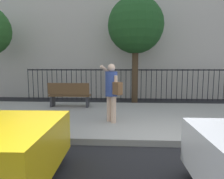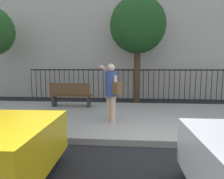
% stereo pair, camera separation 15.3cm
% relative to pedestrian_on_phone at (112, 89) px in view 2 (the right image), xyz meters
% --- Properties ---
extents(ground_plane, '(60.00, 60.00, 0.00)m').
position_rel_pedestrian_on_phone_xyz_m(ground_plane, '(1.34, -1.35, -1.11)').
color(ground_plane, black).
extents(sidewalk, '(28.00, 4.40, 0.15)m').
position_rel_pedestrian_on_phone_xyz_m(sidewalk, '(1.34, 0.85, -1.04)').
color(sidewalk, '#9E9B93').
rests_on(sidewalk, ground).
extents(building_facade, '(28.00, 4.00, 9.61)m').
position_rel_pedestrian_on_phone_xyz_m(building_facade, '(1.34, 7.15, 3.69)').
color(building_facade, beige).
rests_on(building_facade, ground).
extents(iron_fence, '(12.03, 0.04, 1.60)m').
position_rel_pedestrian_on_phone_xyz_m(iron_fence, '(1.34, 4.55, -0.09)').
color(iron_fence, black).
rests_on(iron_fence, ground).
extents(pedestrian_on_phone, '(0.66, 0.70, 1.66)m').
position_rel_pedestrian_on_phone_xyz_m(pedestrian_on_phone, '(0.00, 0.00, 0.00)').
color(pedestrian_on_phone, beige).
rests_on(pedestrian_on_phone, sidewalk).
extents(street_bench, '(1.60, 0.45, 0.95)m').
position_rel_pedestrian_on_phone_xyz_m(street_bench, '(-1.78, 1.99, -0.46)').
color(street_bench, brown).
rests_on(street_bench, sidewalk).
extents(street_tree_mid, '(2.56, 2.56, 4.88)m').
position_rel_pedestrian_on_phone_xyz_m(street_tree_mid, '(0.86, 3.87, 2.46)').
color(street_tree_mid, '#4C3823').
rests_on(street_tree_mid, ground).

